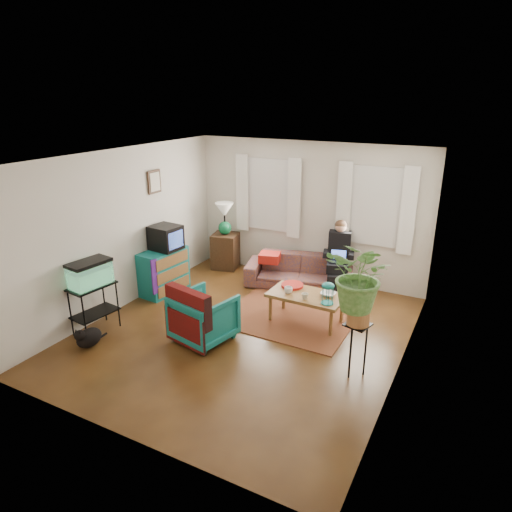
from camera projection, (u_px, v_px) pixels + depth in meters
The scene contains 31 objects.
floor at pixel (244, 333), 6.86m from camera, with size 4.50×5.00×0.01m, color #4F2B14.
ceiling at pixel (242, 158), 5.98m from camera, with size 4.50×5.00×0.01m, color white.
wall_back at pixel (308, 212), 8.50m from camera, with size 4.50×0.01×2.60m, color silver.
wall_front at pixel (115, 328), 4.34m from camera, with size 4.50×0.01×2.60m, color silver.
wall_left at pixel (122, 230), 7.40m from camera, with size 0.01×5.00×2.60m, color silver.
wall_right at pixel (407, 280), 5.44m from camera, with size 0.01×5.00×2.60m, color silver.
window_left at pixel (269, 195), 8.75m from camera, with size 1.08×0.04×1.38m, color white.
window_right at pixel (376, 207), 7.86m from camera, with size 1.08×0.04×1.38m, color white.
curtains_left at pixel (267, 196), 8.68m from camera, with size 1.36×0.06×1.50m, color white.
curtains_right at pixel (375, 208), 7.79m from camera, with size 1.36×0.06×1.50m, color white.
picture_frame at pixel (155, 182), 7.87m from camera, with size 0.04×0.32×0.40m, color #3D2616.
area_rug at pixel (289, 317), 7.32m from camera, with size 2.00×1.60×0.01m, color brown.
sofa at pixel (299, 266), 8.42m from camera, with size 1.95×0.77×0.76m, color brown.
seated_person at pixel (338, 259), 8.21m from camera, with size 0.49×0.60×1.16m, color black, non-canonical shape.
side_table at pixel (225, 251), 9.30m from camera, with size 0.49×0.49×0.71m, color #382015.
table_lamp at pixel (225, 219), 9.07m from camera, with size 0.37×0.37×0.65m, color white, non-canonical shape.
dresser at pixel (164, 271), 8.13m from camera, with size 0.44×0.89×0.80m, color #105A63.
crt_tv at pixel (166, 238), 7.99m from camera, with size 0.49×0.44×0.43m, color black.
aquarium_stand at pixel (95, 308), 6.80m from camera, with size 0.37×0.67×0.74m, color black.
aquarium at pixel (90, 273), 6.60m from camera, with size 0.33×0.61×0.39m, color #7FD899.
black_cat at pixel (89, 336), 6.43m from camera, with size 0.26×0.41×0.35m, color black.
armchair at pixel (204, 315), 6.56m from camera, with size 0.77×0.72×0.79m, color #125B6D.
serape_throw at pixel (188, 312), 6.28m from camera, with size 0.79×0.18×0.65m, color #9E0A0A.
coffee_table at pixel (306, 308), 7.11m from camera, with size 1.15×0.63×0.48m, color brown.
cup_a at pixel (288, 290), 7.05m from camera, with size 0.13×0.13×0.10m, color white.
cup_b at pixel (305, 296), 6.84m from camera, with size 0.10×0.10×0.10m, color beige.
bowl at pixel (328, 294), 6.96m from camera, with size 0.23×0.23×0.06m, color white.
snack_tray at pixel (292, 285), 7.30m from camera, with size 0.36×0.36×0.04m, color #B21414.
birdcage at pixel (328, 293), 6.66m from camera, with size 0.19×0.19×0.33m, color #115B6B, non-canonical shape.
plant_stand at pixel (356, 349), 5.75m from camera, with size 0.30×0.30×0.72m, color black.
potted_plant at pixel (361, 287), 5.46m from camera, with size 0.82×0.71×0.91m, color #599947.
Camera 1 is at (2.98, -5.28, 3.41)m, focal length 32.00 mm.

